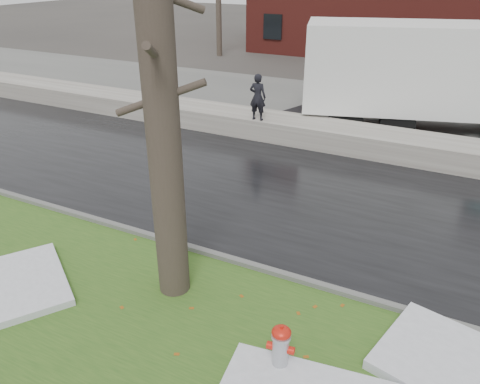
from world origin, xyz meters
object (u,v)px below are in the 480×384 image
at_px(fire_hydrant, 281,347).
at_px(worker, 258,97).
at_px(tree, 161,103).
at_px(box_truck, 425,77).

height_order(fire_hydrant, worker, worker).
bearing_deg(fire_hydrant, tree, 151.88).
distance_m(tree, box_truck, 12.37).
bearing_deg(tree, box_truck, 77.01).
xyz_separation_m(fire_hydrant, tree, (-2.59, 0.97, 3.18)).
relative_size(tree, box_truck, 0.63).
relative_size(fire_hydrant, box_truck, 0.08).
xyz_separation_m(fire_hydrant, worker, (-4.74, 9.34, 1.03)).
xyz_separation_m(fire_hydrant, box_truck, (0.16, 12.91, 1.51)).
bearing_deg(fire_hydrant, box_truck, 81.74).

